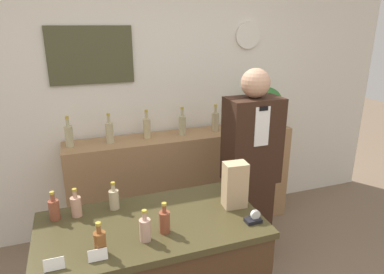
{
  "coord_description": "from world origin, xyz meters",
  "views": [
    {
      "loc": [
        -0.75,
        -1.17,
        1.99
      ],
      "look_at": [
        0.06,
        1.12,
        1.18
      ],
      "focal_mm": 32.0,
      "sensor_mm": 36.0,
      "label": 1
    }
  ],
  "objects_px": {
    "potted_plant": "(266,105)",
    "tape_dispenser": "(254,218)",
    "shopkeeper": "(250,173)",
    "paper_bag": "(235,185)"
  },
  "relations": [
    {
      "from": "potted_plant",
      "to": "paper_bag",
      "type": "xyz_separation_m",
      "value": [
        -0.98,
        -1.27,
        -0.13
      ]
    },
    {
      "from": "shopkeeper",
      "to": "tape_dispenser",
      "type": "xyz_separation_m",
      "value": [
        -0.4,
        -0.76,
        0.11
      ]
    },
    {
      "from": "shopkeeper",
      "to": "paper_bag",
      "type": "xyz_separation_m",
      "value": [
        -0.43,
        -0.56,
        0.23
      ]
    },
    {
      "from": "shopkeeper",
      "to": "paper_bag",
      "type": "height_order",
      "value": "shopkeeper"
    },
    {
      "from": "tape_dispenser",
      "to": "shopkeeper",
      "type": "bearing_deg",
      "value": 62.04
    },
    {
      "from": "potted_plant",
      "to": "tape_dispenser",
      "type": "xyz_separation_m",
      "value": [
        -0.95,
        -1.47,
        -0.25
      ]
    },
    {
      "from": "paper_bag",
      "to": "tape_dispenser",
      "type": "xyz_separation_m",
      "value": [
        0.02,
        -0.2,
        -0.12
      ]
    },
    {
      "from": "potted_plant",
      "to": "paper_bag",
      "type": "height_order",
      "value": "potted_plant"
    },
    {
      "from": "potted_plant",
      "to": "tape_dispenser",
      "type": "relative_size",
      "value": 4.44
    },
    {
      "from": "shopkeeper",
      "to": "potted_plant",
      "type": "distance_m",
      "value": 0.97
    }
  ]
}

